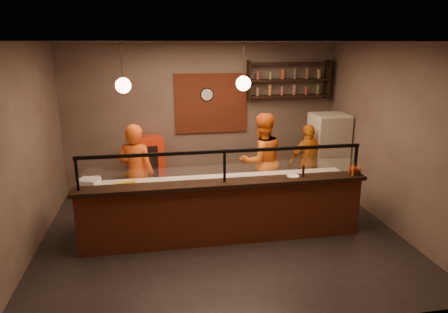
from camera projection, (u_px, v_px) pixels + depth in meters
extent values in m
plane|color=black|center=(221.00, 234.00, 6.91)|extent=(6.00, 6.00, 0.00)
plane|color=#352D29|center=(221.00, 42.00, 6.03)|extent=(6.00, 6.00, 0.00)
plane|color=#716253|center=(202.00, 117.00, 8.84)|extent=(6.00, 0.00, 6.00)
plane|color=#716253|center=(24.00, 153.00, 5.97)|extent=(0.00, 5.00, 5.00)
plane|color=#716253|center=(390.00, 137.00, 6.97)|extent=(0.00, 5.00, 5.00)
plane|color=#716253|center=(262.00, 203.00, 4.10)|extent=(6.00, 0.00, 6.00)
cube|color=#913B1F|center=(211.00, 103.00, 8.76)|extent=(1.60, 0.04, 1.30)
cube|color=#913B1F|center=(224.00, 214.00, 6.49)|extent=(4.60, 0.25, 1.00)
cube|color=black|center=(224.00, 183.00, 6.34)|extent=(4.70, 0.37, 0.06)
cube|color=gray|center=(219.00, 206.00, 6.98)|extent=(4.60, 0.75, 0.85)
cube|color=silver|center=(219.00, 182.00, 6.86)|extent=(4.60, 0.75, 0.05)
cube|color=white|center=(224.00, 167.00, 6.27)|extent=(4.40, 0.02, 0.50)
cube|color=black|center=(224.00, 151.00, 6.20)|extent=(4.50, 0.05, 0.05)
cube|color=black|center=(77.00, 174.00, 5.89)|extent=(0.04, 0.04, 0.50)
cube|color=black|center=(224.00, 167.00, 6.27)|extent=(0.04, 0.04, 0.50)
cube|color=black|center=(356.00, 160.00, 6.64)|extent=(0.04, 0.04, 0.50)
cube|color=black|center=(288.00, 96.00, 8.86)|extent=(1.80, 0.28, 0.04)
cube|color=black|center=(289.00, 80.00, 8.76)|extent=(1.80, 0.28, 0.04)
cube|color=black|center=(289.00, 64.00, 8.67)|extent=(1.80, 0.28, 0.04)
cube|color=black|center=(249.00, 80.00, 8.61)|extent=(0.04, 0.28, 0.85)
cube|color=black|center=(327.00, 79.00, 8.92)|extent=(0.04, 0.28, 0.85)
cylinder|color=black|center=(207.00, 95.00, 8.68)|extent=(0.30, 0.04, 0.30)
cylinder|color=black|center=(122.00, 62.00, 6.05)|extent=(0.01, 0.01, 0.60)
sphere|color=#FFB78C|center=(123.00, 85.00, 6.15)|extent=(0.24, 0.24, 0.24)
cylinder|color=black|center=(244.00, 61.00, 6.37)|extent=(0.01, 0.01, 0.60)
sphere|color=#FFB78C|center=(243.00, 83.00, 6.47)|extent=(0.24, 0.24, 0.24)
imported|color=#C84B12|center=(136.00, 174.00, 7.17)|extent=(0.78, 0.64, 1.83)
imported|color=orange|center=(261.00, 161.00, 7.83)|extent=(1.07, 0.92, 1.90)
imported|color=orange|center=(308.00, 162.00, 8.28)|extent=(0.99, 0.56, 1.59)
cube|color=#EEECC9|center=(327.00, 154.00, 8.62)|extent=(0.74, 0.69, 1.74)
cube|color=red|center=(149.00, 166.00, 8.57)|extent=(0.66, 0.63, 1.28)
cylinder|color=white|center=(211.00, 183.00, 6.72)|extent=(0.71, 0.71, 0.01)
cube|color=silver|center=(91.00, 182.00, 6.60)|extent=(0.28, 0.23, 0.14)
cube|color=silver|center=(89.00, 184.00, 6.48)|extent=(0.39, 0.35, 0.16)
cube|color=silver|center=(152.00, 185.00, 6.42)|extent=(0.34, 0.28, 0.16)
cylinder|color=gold|center=(125.00, 182.00, 6.68)|extent=(0.36, 0.14, 0.06)
cube|color=black|center=(354.00, 172.00, 6.65)|extent=(0.19, 0.16, 0.09)
cylinder|color=black|center=(303.00, 171.00, 6.54)|extent=(0.06, 0.06, 0.20)
cylinder|color=silver|center=(293.00, 176.00, 6.58)|extent=(0.24, 0.24, 0.01)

